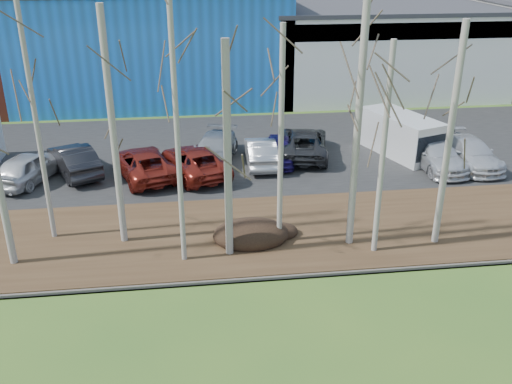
{
  "coord_description": "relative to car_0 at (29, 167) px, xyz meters",
  "views": [
    {
      "loc": [
        -3.77,
        -6.9,
        11.57
      ],
      "look_at": [
        -1.22,
        13.37,
        2.5
      ],
      "focal_mm": 40.0,
      "sensor_mm": 36.0,
      "label": 1
    }
  ],
  "objects": [
    {
      "name": "river",
      "position": [
        11.9,
        -14.28,
        -0.92
      ],
      "size": [
        80.0,
        8.0,
        0.9
      ],
      "primitive_type": null,
      "color": "#122032",
      "rests_on": "ground"
    },
    {
      "name": "far_bank_rocks",
      "position": [
        11.9,
        -10.18,
        -0.92
      ],
      "size": [
        80.0,
        0.8,
        0.46
      ],
      "primitive_type": null,
      "color": "#47423D",
      "rests_on": "ground"
    },
    {
      "name": "far_bank",
      "position": [
        11.9,
        -6.98,
        -0.85
      ],
      "size": [
        80.0,
        7.0,
        0.15
      ],
      "primitive_type": "cube",
      "color": "#382616",
      "rests_on": "ground"
    },
    {
      "name": "parking_lot",
      "position": [
        11.9,
        3.52,
        -0.85
      ],
      "size": [
        80.0,
        14.0,
        0.14
      ],
      "primitive_type": "cube",
      "color": "black",
      "rests_on": "ground"
    },
    {
      "name": "building_blue",
      "position": [
        5.9,
        17.52,
        3.23
      ],
      "size": [
        20.4,
        12.24,
        8.3
      ],
      "color": "#1F5CAB",
      "rests_on": "ground"
    },
    {
      "name": "building_white",
      "position": [
        23.9,
        17.51,
        2.49
      ],
      "size": [
        18.36,
        12.24,
        6.8
      ],
      "color": "silver",
      "rests_on": "ground"
    },
    {
      "name": "dirt_mound",
      "position": [
        10.52,
        -7.68,
        -0.46
      ],
      "size": [
        3.16,
        2.23,
        0.62
      ],
      "primitive_type": "ellipsoid",
      "color": "black",
      "rests_on": "far_bank"
    },
    {
      "name": "birch_1",
      "position": [
        2.36,
        -6.32,
        5.03
      ],
      "size": [
        0.2,
        0.2,
        11.61
      ],
      "color": "#A6A096",
      "rests_on": "far_bank"
    },
    {
      "name": "birch_2",
      "position": [
        5.31,
        -7.04,
        3.93
      ],
      "size": [
        0.27,
        0.27,
        9.41
      ],
      "color": "#A6A096",
      "rests_on": "far_bank"
    },
    {
      "name": "birch_3",
      "position": [
        7.77,
        -8.88,
        4.56
      ],
      "size": [
        0.2,
        0.2,
        10.66
      ],
      "color": "#A6A096",
      "rests_on": "far_bank"
    },
    {
      "name": "birch_4",
      "position": [
        9.56,
        -8.62,
        3.41
      ],
      "size": [
        0.3,
        0.3,
        8.36
      ],
      "color": "#A6A096",
      "rests_on": "far_bank"
    },
    {
      "name": "birch_5",
      "position": [
        11.67,
        -7.9,
        3.6
      ],
      "size": [
        0.22,
        0.22,
        8.75
      ],
      "color": "#A6A096",
      "rests_on": "far_bank"
    },
    {
      "name": "birch_6",
      "position": [
        15.34,
        -9.13,
        3.38
      ],
      "size": [
        0.22,
        0.22,
        8.3
      ],
      "color": "#A6A096",
      "rests_on": "far_bank"
    },
    {
      "name": "birch_7",
      "position": [
        14.52,
        -8.38,
        5.18
      ],
      "size": [
        0.28,
        0.28,
        11.91
      ],
      "color": "#A6A096",
      "rests_on": "far_bank"
    },
    {
      "name": "birch_8",
      "position": [
        18.06,
        -8.74,
        3.67
      ],
      "size": [
        0.27,
        0.27,
        8.88
      ],
      "color": "#A6A096",
      "rests_on": "far_bank"
    },
    {
      "name": "car_0",
      "position": [
        0.0,
        0.0,
        0.0
      ],
      "size": [
        3.46,
        4.95,
        1.57
      ],
      "primitive_type": "imported",
      "rotation": [
        0.0,
        0.0,
        2.75
      ],
      "color": "#BBBBBD",
      "rests_on": "parking_lot"
    },
    {
      "name": "car_1",
      "position": [
        2.09,
        0.78,
        0.01
      ],
      "size": [
        3.6,
        5.08,
        1.59
      ],
      "primitive_type": "imported",
      "rotation": [
        0.0,
        0.0,
        3.59
      ],
      "color": "black",
      "rests_on": "parking_lot"
    },
    {
      "name": "car_2",
      "position": [
        5.78,
        -0.08,
        -0.04
      ],
      "size": [
        4.06,
        5.87,
        1.49
      ],
      "primitive_type": "imported",
      "rotation": [
        0.0,
        0.0,
        3.47
      ],
      "color": "maroon",
      "rests_on": "parking_lot"
    },
    {
      "name": "car_3",
      "position": [
        9.55,
        1.69,
        -0.05
      ],
      "size": [
        3.36,
        5.44,
        1.47
      ],
      "primitive_type": "imported",
      "rotation": [
        0.0,
        0.0,
        -0.27
      ],
      "color": "gray",
      "rests_on": "parking_lot"
    },
    {
      "name": "car_4",
      "position": [
        13.14,
        1.11,
        -0.09
      ],
      "size": [
        2.29,
        4.3,
        1.39
      ],
      "primitive_type": "imported",
      "rotation": [
        0.0,
        0.0,
        -0.16
      ],
      "color": "#1E1353",
      "rests_on": "parking_lot"
    },
    {
      "name": "car_5",
      "position": [
        12.08,
        0.95,
        -0.05
      ],
      "size": [
        1.7,
        4.52,
        1.47
      ],
      "primitive_type": "imported",
      "rotation": [
        0.0,
        0.0,
        3.11
      ],
      "color": "#A6A6A8",
      "rests_on": "parking_lot"
    },
    {
      "name": "car_6",
      "position": [
        14.72,
        1.99,
        -0.0
      ],
      "size": [
        3.63,
        6.0,
        1.56
      ],
      "primitive_type": "imported",
      "rotation": [
        0.0,
        0.0,
        2.95
      ],
      "color": "#2A2A2C",
      "rests_on": "parking_lot"
    },
    {
      "name": "car_7",
      "position": [
        21.46,
        -0.67,
        -0.04
      ],
      "size": [
        2.29,
        5.21,
        1.49
      ],
      "primitive_type": "imported",
      "rotation": [
        0.0,
        0.0,
        0.04
      ],
      "color": "silver",
      "rests_on": "parking_lot"
    },
    {
      "name": "car_8",
      "position": [
        8.44,
        -0.08,
        -0.04
      ],
      "size": [
        4.06,
        5.87,
        1.49
      ],
      "primitive_type": "imported",
      "rotation": [
        0.0,
        0.0,
        3.47
      ],
      "color": "maroon",
      "rests_on": "parking_lot"
    },
    {
      "name": "car_9",
      "position": [
        23.43,
        -0.67,
        -0.04
      ],
      "size": [
        2.29,
        5.21,
        1.49
      ],
      "primitive_type": "imported",
      "rotation": [
        0.0,
        0.0,
        0.04
      ],
      "color": "silver",
      "rests_on": "parking_lot"
    },
    {
      "name": "van_white",
      "position": [
        20.4,
        1.51,
        0.36
      ],
      "size": [
        3.77,
        5.63,
        2.28
      ],
      "rotation": [
        0.0,
        0.0,
        0.34
      ],
      "color": "white",
      "rests_on": "parking_lot"
    }
  ]
}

